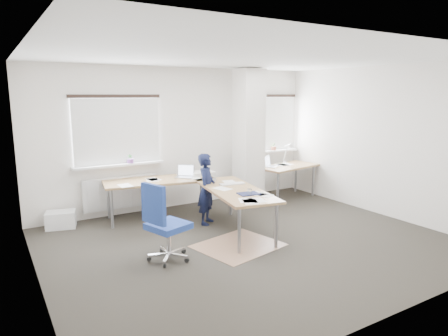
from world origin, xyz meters
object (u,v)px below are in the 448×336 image
desk_side (287,167)px  person (207,189)px  desk_main (197,186)px  task_chair (166,239)px

desk_side → person: 2.47m
person → desk_side: bearing=-29.4°
desk_main → person: size_ratio=2.36×
desk_side → task_chair: 4.08m
desk_side → task_chair: bearing=-163.7°
desk_main → task_chair: 1.69m
desk_side → task_chair: (-3.64, -1.80, -0.37)m
desk_main → person: bearing=-15.4°
desk_main → desk_side: 2.59m
desk_side → task_chair: desk_side is taller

